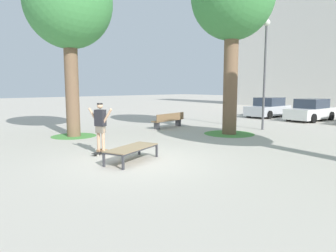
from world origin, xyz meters
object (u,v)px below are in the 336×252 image
Objects in this scene: car_white at (311,111)px; park_bench at (169,120)px; light_post at (265,58)px; car_silver at (268,108)px; skate_box at (132,149)px; skateboard at (101,152)px; tree_near_left at (69,4)px; skater at (100,124)px.

car_white is 10.50m from park_bench.
park_bench is 0.42× the size of light_post.
car_silver is at bearing 178.24° from car_white.
light_post is (-1.26, 9.43, 3.41)m from skate_box.
park_bench is at bearing 120.14° from skateboard.
park_bench reaches higher than skateboard.
skate_box is 0.25× the size of tree_near_left.
tree_near_left reaches higher than car_silver.
skate_box is at bearing -84.19° from car_white.
car_silver is 1.74× the size of park_bench.
skateboard is 0.10× the size of tree_near_left.
light_post is (0.37, -6.55, 3.13)m from car_white.
skateboard is at bearing -91.81° from light_post.
skater reaches higher than skateboard.
skate_box is 1.71m from skater.
skate_box is at bearing -82.38° from light_post.
skate_box is at bearing -7.14° from tree_near_left.
skate_box is 0.84× the size of park_bench.
car_silver is at bearing 101.65° from skateboard.
car_silver is (-4.93, 16.08, 0.28)m from skate_box.
skater is at bearing -12.39° from tree_near_left.
skateboard is at bearing -12.41° from tree_near_left.
skater is 16.20m from car_white.
tree_near_left is at bearing -118.38° from light_post.
skateboard is 0.99m from skater.
car_silver is at bearing 107.03° from skate_box.
skateboard is 0.33× the size of park_bench.
car_white is 7.27m from light_post.
light_post is (3.99, 3.31, 3.38)m from park_bench.
park_bench is (0.70, 5.38, -5.57)m from tree_near_left.
tree_near_left is 1.93× the size of car_silver.
skater is 10.04m from light_post.
tree_near_left is 10.11m from light_post.
car_white is (-1.63, 15.98, 0.28)m from skate_box.
tree_near_left is at bearing 172.86° from skate_box.
tree_near_left is (-5.95, 0.75, 5.60)m from skate_box.
skate_box is 0.48× the size of car_white.
skate_box reaches higher than skateboard.
car_silver is (1.03, 15.34, -5.32)m from tree_near_left.
skateboard is 10.36m from light_post.
light_post is at bearing 39.63° from park_bench.
tree_near_left is 1.93× the size of car_white.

